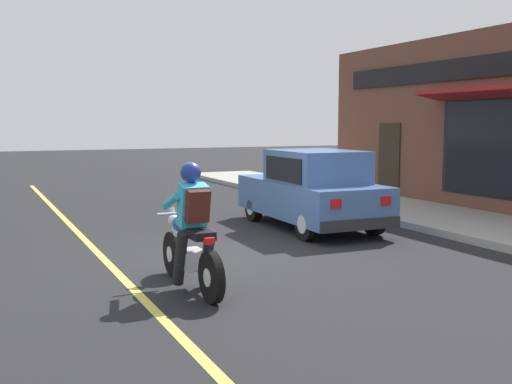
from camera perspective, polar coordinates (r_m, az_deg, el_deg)
ground_plane at (r=9.44m, az=-2.55°, el=-6.28°), size 80.00×80.00×0.00m
sidewalk_curb at (r=14.77m, az=12.73°, el=-1.49°), size 2.60×22.00×0.14m
lane_stripe at (r=11.81m, az=-16.43°, el=-3.92°), size 0.12×19.80×0.01m
storefront_building at (r=14.59m, az=21.27°, el=6.16°), size 1.25×11.51×4.20m
motorcycle_with_rider at (r=7.61m, az=-6.20°, el=-4.24°), size 0.56×2.02×1.62m
car_hatchback at (r=12.01m, az=5.32°, el=0.17°), size 1.77×3.84×1.57m
traffic_cone at (r=17.67m, az=6.21°, el=1.12°), size 0.36×0.36×0.60m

